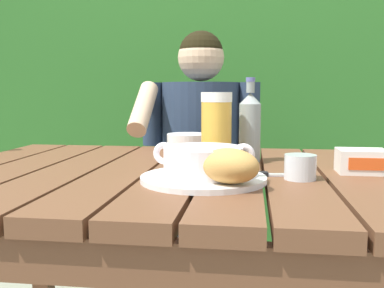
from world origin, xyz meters
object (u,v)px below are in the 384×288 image
chair_near_diner (205,195)px  water_glass_small (300,167)px  soup_bowl (203,161)px  butter_tub (362,161)px  bread_roll (229,166)px  beer_bottle (250,126)px  beer_glass (216,129)px  serving_plate (203,178)px  table_knife (267,174)px  person_eating (199,151)px  diner_bowl (188,142)px

chair_near_diner → water_glass_small: 1.07m
soup_bowl → butter_tub: 0.40m
bread_roll → beer_bottle: 0.37m
beer_glass → beer_bottle: beer_bottle is taller
bread_roll → soup_bowl: bearing=130.6°
serving_plate → table_knife: bearing=28.7°
beer_glass → beer_bottle: (0.09, 0.07, 0.00)m
person_eating → butter_tub: size_ratio=10.43×
chair_near_diner → bread_roll: (0.17, -1.09, 0.33)m
person_eating → beer_glass: person_eating is taller
soup_bowl → bread_roll: 0.09m
beer_bottle → diner_bowl: 0.29m
person_eating → serving_plate: bearing=-82.5°
soup_bowl → beer_glass: (0.01, 0.22, 0.05)m
butter_tub → water_glass_small: bearing=-147.3°
chair_near_diner → diner_bowl: bearing=-90.0°
beer_glass → table_knife: size_ratio=1.32×
bread_roll → table_knife: bearing=61.5°
chair_near_diner → butter_tub: chair_near_diner is taller
water_glass_small → chair_near_diner: bearing=108.2°
beer_glass → chair_near_diner: bearing=98.2°
serving_plate → soup_bowl: (0.00, -0.00, 0.04)m
bread_roll → table_knife: 0.17m
chair_near_diner → serving_plate: (0.11, -1.02, 0.28)m
person_eating → table_knife: (0.25, -0.74, 0.05)m
beer_bottle → butter_tub: 0.31m
bread_roll → beer_glass: 0.30m
bread_roll → beer_bottle: (0.04, 0.36, 0.05)m
beer_bottle → table_knife: (0.04, -0.21, -0.10)m
serving_plate → beer_bottle: (0.10, 0.29, 0.09)m
bread_roll → butter_tub: size_ratio=1.37×
serving_plate → soup_bowl: size_ratio=1.24×
person_eating → bread_roll: bearing=-79.3°
beer_bottle → diner_bowl: beer_bottle is taller
person_eating → beer_glass: (0.12, -0.60, 0.14)m
serving_plate → diner_bowl: size_ratio=2.02×
chair_near_diner → soup_bowl: size_ratio=4.32×
soup_bowl → butter_tub: size_ratio=1.96×
bread_roll → water_glass_small: bearing=38.1°
beer_bottle → table_knife: beer_bottle is taller
beer_bottle → beer_glass: bearing=-142.5°
soup_bowl → chair_near_diner: bearing=95.9°
beer_glass → water_glass_small: beer_glass is taller
person_eating → butter_tub: (0.48, -0.67, 0.08)m
diner_bowl → serving_plate: bearing=-77.7°
serving_plate → soup_bowl: bearing=-63.4°
chair_near_diner → beer_bottle: bearing=-74.3°
chair_near_diner → soup_bowl: chair_near_diner is taller
water_glass_small → butter_tub: bearing=32.7°
bread_roll → water_glass_small: 0.20m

